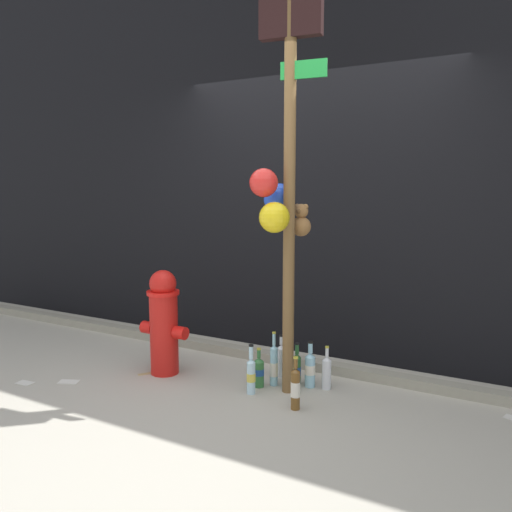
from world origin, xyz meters
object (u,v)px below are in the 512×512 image
bottle_4 (251,375)px  bottle_5 (259,371)px  bottle_2 (297,368)px  fire_hydrant (164,322)px  bottle_8 (295,388)px  bottle_3 (274,365)px  bottle_1 (281,359)px  bottle_7 (289,367)px  memorial_post (283,168)px  bottle_6 (327,372)px  bottle_0 (310,369)px

bottle_4 → bottle_5: size_ratio=1.23×
bottle_2 → bottle_4: (-0.21, -0.35, 0.02)m
bottle_5 → bottle_2: bearing=41.9°
fire_hydrant → bottle_2: fire_hydrant is taller
bottle_2 → bottle_8: (0.19, -0.43, 0.03)m
bottle_3 → fire_hydrant: bearing=-167.7°
bottle_2 → bottle_8: 0.47m
bottle_1 → bottle_7: 0.22m
bottle_2 → fire_hydrant: bearing=-163.2°
memorial_post → bottle_5: size_ratio=9.48×
bottle_3 → bottle_8: size_ratio=1.13×
memorial_post → bottle_2: 1.54m
bottle_3 → memorial_post: bearing=-34.9°
bottle_7 → memorial_post: bearing=-91.3°
bottle_5 → bottle_1: bearing=79.5°
bottle_3 → bottle_4: size_ratio=1.13×
bottle_3 → bottle_6: bottle_3 is taller
fire_hydrant → bottle_8: fire_hydrant is taller
bottle_2 → bottle_5: size_ratio=1.06×
bottle_4 → bottle_6: bearing=37.8°
fire_hydrant → bottle_7: 1.07m
bottle_2 → bottle_7: size_ratio=0.80×
bottle_6 → bottle_7: 0.29m
bottle_2 → bottle_7: (-0.03, -0.09, 0.03)m
memorial_post → bottle_3: size_ratio=6.84×
memorial_post → bottle_6: bearing=36.1°
memorial_post → bottle_1: 1.54m
bottle_7 → bottle_4: bearing=-125.0°
bottle_3 → bottle_8: bearing=-44.0°
bottle_5 → bottle_7: size_ratio=0.75×
bottle_0 → bottle_7: size_ratio=0.88×
bottle_0 → bottle_3: (-0.26, -0.11, 0.02)m
bottle_3 → bottle_4: bearing=-108.0°
bottle_7 → bottle_8: size_ratio=1.09×
bottle_7 → bottle_0: bearing=25.9°
bottle_4 → bottle_7: (0.18, 0.26, 0.01)m
bottle_5 → bottle_3: bearing=43.7°
bottle_8 → bottle_3: bearing=136.0°
bottle_4 → bottle_6: bottle_4 is taller
fire_hydrant → bottle_0: (1.16, 0.30, -0.29)m
memorial_post → bottle_0: bearing=50.0°
bottle_5 → bottle_8: size_ratio=0.82×
bottle_0 → bottle_2: bottle_0 is taller
bottle_2 → bottle_6: size_ratio=0.97×
bottle_5 → bottle_4: bearing=-84.8°
bottle_0 → bottle_6: 0.13m
bottle_1 → bottle_4: bearing=-95.3°
bottle_2 → bottle_0: bearing=-7.0°
bottle_0 → bottle_4: bottle_4 is taller
memorial_post → bottle_8: bearing=-47.6°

